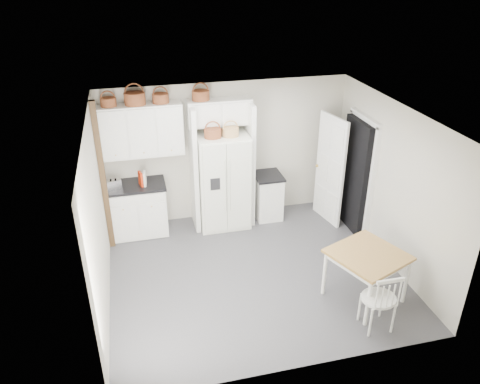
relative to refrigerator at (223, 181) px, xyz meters
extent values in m
plane|color=#44434A|center=(0.15, -1.65, -0.88)|extent=(4.50, 4.50, 0.00)
plane|color=white|center=(0.15, -1.65, 1.72)|extent=(4.50, 4.50, 0.00)
plane|color=#B2ADA5|center=(0.15, 0.35, 0.42)|extent=(4.50, 0.00, 4.50)
plane|color=#B2ADA5|center=(-2.10, -1.65, 0.42)|extent=(0.00, 4.00, 4.00)
plane|color=#B2ADA5|center=(2.40, -1.65, 0.42)|extent=(0.00, 4.00, 4.00)
cube|color=white|center=(0.00, 0.00, 0.00)|extent=(0.91, 0.73, 1.77)
cube|color=white|center=(-1.56, 0.05, -0.42)|extent=(1.00, 0.63, 0.93)
cube|color=white|center=(0.88, 0.05, -0.46)|extent=(0.48, 0.57, 0.84)
cube|color=olive|center=(1.56, -2.62, -0.49)|extent=(1.22, 1.22, 0.78)
cube|color=white|center=(1.44, -3.20, -0.40)|extent=(0.48, 0.43, 0.96)
cube|color=black|center=(-1.56, 0.05, 0.07)|extent=(1.04, 0.67, 0.04)
cube|color=black|center=(0.88, 0.05, -0.02)|extent=(0.52, 0.61, 0.04)
cube|color=silver|center=(-1.91, -0.06, 0.17)|extent=(0.27, 0.19, 0.17)
cube|color=red|center=(-1.45, -0.03, 0.21)|extent=(0.08, 0.17, 0.25)
cube|color=beige|center=(-1.38, -0.03, 0.21)|extent=(0.06, 0.17, 0.25)
cylinder|color=brown|center=(-1.83, 0.18, 1.54)|extent=(0.26, 0.26, 0.14)
cylinder|color=brown|center=(-1.41, 0.18, 1.57)|extent=(0.35, 0.35, 0.20)
cylinder|color=brown|center=(-0.99, 0.18, 1.54)|extent=(0.27, 0.27, 0.16)
cylinder|color=brown|center=(-0.31, 0.18, 1.55)|extent=(0.30, 0.30, 0.17)
cylinder|color=brown|center=(-0.18, -0.10, 0.96)|extent=(0.30, 0.30, 0.16)
cylinder|color=#A47D47|center=(0.13, -0.10, 0.96)|extent=(0.28, 0.28, 0.15)
cube|color=white|center=(-1.35, 0.18, 1.02)|extent=(1.40, 0.34, 0.90)
cube|color=white|center=(0.00, 0.18, 1.24)|extent=(1.12, 0.34, 0.45)
cube|color=white|center=(-0.51, 0.05, 0.27)|extent=(0.08, 0.60, 2.30)
cube|color=white|center=(0.51, 0.05, 0.27)|extent=(0.08, 0.60, 2.30)
cube|color=#3E2916|center=(-2.05, -0.30, 0.42)|extent=(0.09, 0.09, 2.60)
cube|color=black|center=(2.31, -0.65, 0.14)|extent=(0.18, 0.85, 2.05)
cube|color=white|center=(1.95, -0.31, 0.14)|extent=(0.21, 0.79, 2.05)
camera|label=1|loc=(-1.51, -7.52, 3.69)|focal=35.00mm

